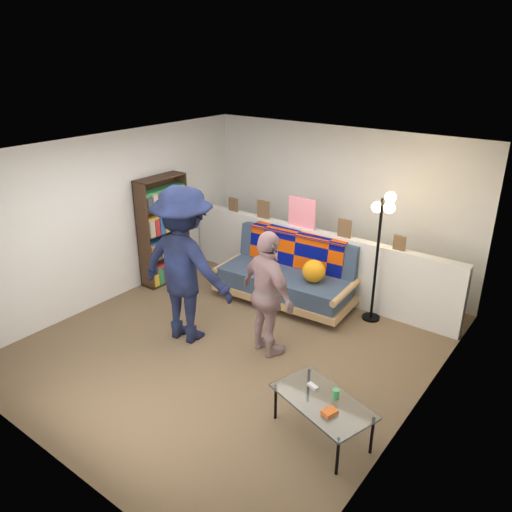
{
  "coord_description": "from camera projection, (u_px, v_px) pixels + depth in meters",
  "views": [
    {
      "loc": [
        3.45,
        -4.17,
        3.45
      ],
      "look_at": [
        0.0,
        0.4,
        1.05
      ],
      "focal_mm": 35.0,
      "sensor_mm": 36.0,
      "label": 1
    }
  ],
  "objects": [
    {
      "name": "half_wall_ledge",
      "position": [
        312.0,
        261.0,
        7.45
      ],
      "size": [
        4.45,
        0.15,
        1.0
      ],
      "primitive_type": "cube",
      "color": "silver",
      "rests_on": "ground"
    },
    {
      "name": "bookshelf",
      "position": [
        164.0,
        233.0,
        7.75
      ],
      "size": [
        0.28,
        0.84,
        1.68
      ],
      "color": "black",
      "rests_on": "ground"
    },
    {
      "name": "room_shell",
      "position": [
        260.0,
        207.0,
        6.02
      ],
      "size": [
        4.6,
        5.05,
        2.45
      ],
      "color": "silver",
      "rests_on": "ground"
    },
    {
      "name": "person_right",
      "position": [
        268.0,
        295.0,
        5.82
      ],
      "size": [
        0.99,
        0.66,
        1.56
      ],
      "primitive_type": "imported",
      "rotation": [
        0.0,
        0.0,
        2.8
      ],
      "color": "#D1878E",
      "rests_on": "ground"
    },
    {
      "name": "ground",
      "position": [
        237.0,
        342.0,
        6.32
      ],
      "size": [
        5.0,
        5.0,
        0.0
      ],
      "primitive_type": "plane",
      "color": "brown",
      "rests_on": "ground"
    },
    {
      "name": "coffee_table",
      "position": [
        323.0,
        403.0,
        4.66
      ],
      "size": [
        1.09,
        0.81,
        0.51
      ],
      "color": "black",
      "rests_on": "ground"
    },
    {
      "name": "person_left",
      "position": [
        185.0,
        265.0,
        6.08
      ],
      "size": [
        1.36,
        0.87,
        1.99
      ],
      "primitive_type": "imported",
      "rotation": [
        0.0,
        0.0,
        3.25
      ],
      "color": "black",
      "rests_on": "ground"
    },
    {
      "name": "futon_sofa",
      "position": [
        289.0,
        275.0,
        7.23
      ],
      "size": [
        2.06,
        1.1,
        0.86
      ],
      "color": "tan",
      "rests_on": "ground"
    },
    {
      "name": "ledge_decor",
      "position": [
        300.0,
        215.0,
        7.3
      ],
      "size": [
        2.97,
        0.02,
        0.45
      ],
      "color": "brown",
      "rests_on": "half_wall_ledge"
    },
    {
      "name": "floor_lamp",
      "position": [
        382.0,
        232.0,
        6.39
      ],
      "size": [
        0.37,
        0.33,
        1.78
      ],
      "color": "black",
      "rests_on": "ground"
    }
  ]
}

